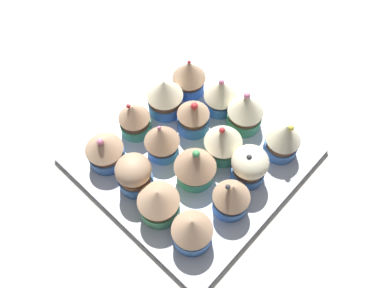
{
  "coord_description": "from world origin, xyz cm",
  "views": [
    {
      "loc": [
        -24.74,
        -22.94,
        62.04
      ],
      "look_at": [
        0.0,
        0.0,
        4.2
      ],
      "focal_mm": 38.6,
      "sensor_mm": 36.0,
      "label": 1
    }
  ],
  "objects_px": {
    "cupcake_4": "(159,202)",
    "cupcake_13": "(134,119)",
    "cupcake_3": "(283,139)",
    "cupcake_5": "(195,165)",
    "cupcake_10": "(193,116)",
    "cupcake_15": "(189,76)",
    "baking_tray": "(192,155)",
    "cupcake_0": "(192,230)",
    "cupcake_12": "(105,150)",
    "cupcake_14": "(165,96)",
    "cupcake_6": "(223,141)",
    "cupcake_2": "(249,166)",
    "cupcake_1": "(231,197)",
    "cupcake_8": "(134,174)",
    "cupcake_7": "(246,111)",
    "cupcake_9": "(162,140)"
  },
  "relations": [
    {
      "from": "cupcake_0",
      "to": "cupcake_12",
      "type": "height_order",
      "value": "cupcake_0"
    },
    {
      "from": "cupcake_5",
      "to": "cupcake_14",
      "type": "bearing_deg",
      "value": 63.77
    },
    {
      "from": "baking_tray",
      "to": "cupcake_3",
      "type": "relative_size",
      "value": 4.09
    },
    {
      "from": "cupcake_14",
      "to": "cupcake_5",
      "type": "bearing_deg",
      "value": -116.23
    },
    {
      "from": "cupcake_2",
      "to": "cupcake_5",
      "type": "height_order",
      "value": "cupcake_5"
    },
    {
      "from": "cupcake_2",
      "to": "cupcake_12",
      "type": "xyz_separation_m",
      "value": [
        -0.13,
        0.19,
        -0.0
      ]
    },
    {
      "from": "cupcake_1",
      "to": "cupcake_6",
      "type": "bearing_deg",
      "value": 48.01
    },
    {
      "from": "cupcake_1",
      "to": "cupcake_5",
      "type": "bearing_deg",
      "value": 88.62
    },
    {
      "from": "cupcake_4",
      "to": "cupcake_7",
      "type": "bearing_deg",
      "value": 2.15
    },
    {
      "from": "cupcake_8",
      "to": "cupcake_7",
      "type": "bearing_deg",
      "value": -14.16
    },
    {
      "from": "cupcake_8",
      "to": "cupcake_12",
      "type": "bearing_deg",
      "value": 91.84
    },
    {
      "from": "cupcake_0",
      "to": "cupcake_13",
      "type": "distance_m",
      "value": 0.22
    },
    {
      "from": "cupcake_6",
      "to": "cupcake_8",
      "type": "relative_size",
      "value": 1.1
    },
    {
      "from": "cupcake_0",
      "to": "cupcake_9",
      "type": "height_order",
      "value": "same"
    },
    {
      "from": "cupcake_15",
      "to": "cupcake_9",
      "type": "bearing_deg",
      "value": -155.53
    },
    {
      "from": "baking_tray",
      "to": "cupcake_0",
      "type": "distance_m",
      "value": 0.15
    },
    {
      "from": "cupcake_1",
      "to": "cupcake_12",
      "type": "bearing_deg",
      "value": 110.21
    },
    {
      "from": "cupcake_8",
      "to": "cupcake_12",
      "type": "relative_size",
      "value": 1.03
    },
    {
      "from": "cupcake_8",
      "to": "cupcake_3",
      "type": "bearing_deg",
      "value": -32.57
    },
    {
      "from": "cupcake_3",
      "to": "cupcake_8",
      "type": "relative_size",
      "value": 1.12
    },
    {
      "from": "cupcake_0",
      "to": "cupcake_6",
      "type": "relative_size",
      "value": 0.92
    },
    {
      "from": "cupcake_0",
      "to": "cupcake_2",
      "type": "relative_size",
      "value": 1.01
    },
    {
      "from": "cupcake_12",
      "to": "cupcake_14",
      "type": "height_order",
      "value": "cupcake_14"
    },
    {
      "from": "cupcake_9",
      "to": "cupcake_15",
      "type": "xyz_separation_m",
      "value": [
        0.13,
        0.06,
        0.0
      ]
    },
    {
      "from": "cupcake_3",
      "to": "cupcake_7",
      "type": "distance_m",
      "value": 0.08
    },
    {
      "from": "cupcake_7",
      "to": "cupcake_15",
      "type": "distance_m",
      "value": 0.12
    },
    {
      "from": "cupcake_15",
      "to": "cupcake_7",
      "type": "bearing_deg",
      "value": -85.06
    },
    {
      "from": "cupcake_2",
      "to": "cupcake_9",
      "type": "relative_size",
      "value": 0.99
    },
    {
      "from": "cupcake_14",
      "to": "cupcake_15",
      "type": "relative_size",
      "value": 0.99
    },
    {
      "from": "cupcake_3",
      "to": "cupcake_5",
      "type": "bearing_deg",
      "value": 151.36
    },
    {
      "from": "cupcake_4",
      "to": "cupcake_13",
      "type": "relative_size",
      "value": 1.01
    },
    {
      "from": "cupcake_6",
      "to": "cupcake_9",
      "type": "xyz_separation_m",
      "value": [
        -0.06,
        0.07,
        -0.0
      ]
    },
    {
      "from": "cupcake_1",
      "to": "cupcake_10",
      "type": "xyz_separation_m",
      "value": [
        0.07,
        0.14,
        -0.0
      ]
    },
    {
      "from": "cupcake_7",
      "to": "cupcake_15",
      "type": "relative_size",
      "value": 1.05
    },
    {
      "from": "cupcake_0",
      "to": "cupcake_12",
      "type": "bearing_deg",
      "value": 89.25
    },
    {
      "from": "cupcake_8",
      "to": "cupcake_12",
      "type": "xyz_separation_m",
      "value": [
        -0.0,
        0.07,
        -0.0
      ]
    },
    {
      "from": "cupcake_2",
      "to": "cupcake_8",
      "type": "xyz_separation_m",
      "value": [
        -0.13,
        0.12,
        0.0
      ]
    },
    {
      "from": "cupcake_14",
      "to": "cupcake_15",
      "type": "distance_m",
      "value": 0.06
    },
    {
      "from": "cupcake_5",
      "to": "cupcake_12",
      "type": "bearing_deg",
      "value": 121.0
    },
    {
      "from": "cupcake_7",
      "to": "cupcake_10",
      "type": "bearing_deg",
      "value": 137.2
    },
    {
      "from": "cupcake_2",
      "to": "cupcake_4",
      "type": "relative_size",
      "value": 1.0
    },
    {
      "from": "cupcake_12",
      "to": "cupcake_14",
      "type": "bearing_deg",
      "value": 1.06
    },
    {
      "from": "cupcake_9",
      "to": "cupcake_13",
      "type": "xyz_separation_m",
      "value": [
        -0.0,
        0.06,
        -0.0
      ]
    },
    {
      "from": "cupcake_13",
      "to": "cupcake_14",
      "type": "relative_size",
      "value": 0.93
    },
    {
      "from": "cupcake_10",
      "to": "cupcake_9",
      "type": "bearing_deg",
      "value": 177.14
    },
    {
      "from": "baking_tray",
      "to": "cupcake_3",
      "type": "bearing_deg",
      "value": -45.59
    },
    {
      "from": "cupcake_9",
      "to": "cupcake_5",
      "type": "bearing_deg",
      "value": -87.94
    },
    {
      "from": "cupcake_3",
      "to": "cupcake_12",
      "type": "height_order",
      "value": "cupcake_3"
    },
    {
      "from": "cupcake_12",
      "to": "cupcake_15",
      "type": "xyz_separation_m",
      "value": [
        0.2,
        0.0,
        0.01
      ]
    },
    {
      "from": "cupcake_10",
      "to": "cupcake_15",
      "type": "distance_m",
      "value": 0.08
    }
  ]
}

